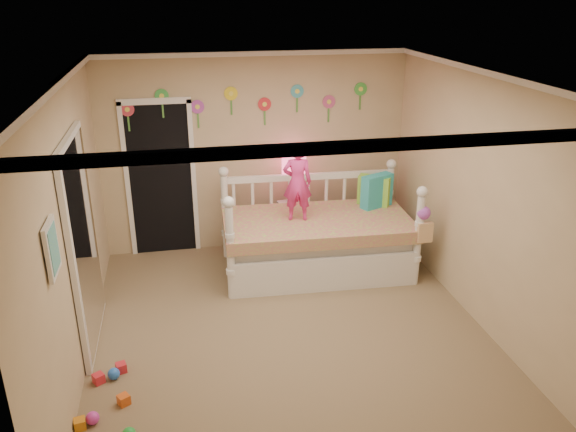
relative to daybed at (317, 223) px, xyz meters
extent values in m
cube|color=#7F684C|center=(-0.61, -1.32, -0.63)|extent=(4.00, 4.50, 0.01)
cube|color=white|center=(-0.61, -1.32, 1.97)|extent=(4.00, 4.50, 0.01)
cube|color=tan|center=(-0.61, 0.93, 0.67)|extent=(4.00, 0.01, 2.60)
cube|color=tan|center=(-2.61, -1.32, 0.67)|extent=(0.01, 4.50, 2.60)
cube|color=tan|center=(1.39, -1.32, 0.67)|extent=(0.01, 4.50, 2.60)
cube|color=teal|center=(0.84, 0.23, 0.28)|extent=(0.45, 0.31, 0.42)
cube|color=#8FD741|center=(0.83, 0.31, 0.26)|extent=(0.42, 0.35, 0.38)
imported|color=#E9358D|center=(-0.25, 0.00, 0.55)|extent=(0.38, 0.28, 0.95)
cube|color=white|center=(-0.14, 0.72, -0.31)|extent=(0.43, 0.35, 0.65)
sphere|color=#D41C58|center=(-0.14, 0.72, 0.11)|extent=(0.19, 0.19, 0.19)
cylinder|color=#D41C58|center=(-0.14, 0.72, 0.31)|extent=(0.03, 0.03, 0.40)
cylinder|color=#F84A76|center=(-0.14, 0.72, 0.57)|extent=(0.32, 0.32, 0.30)
cube|color=black|center=(-1.86, 0.92, 0.40)|extent=(0.90, 0.04, 2.07)
cube|color=white|center=(-2.57, -1.02, 0.42)|extent=(0.07, 1.30, 2.10)
cube|color=white|center=(-2.58, -2.22, 0.92)|extent=(0.05, 0.34, 0.42)
camera|label=1|loc=(-1.62, -6.26, 2.70)|focal=35.51mm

